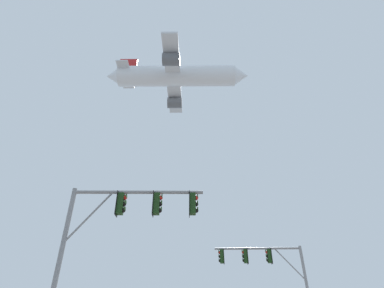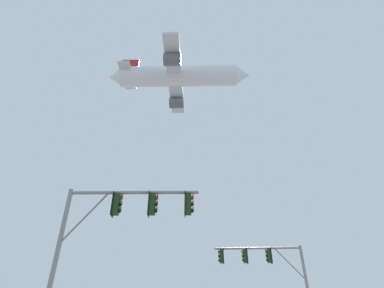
% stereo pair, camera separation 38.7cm
% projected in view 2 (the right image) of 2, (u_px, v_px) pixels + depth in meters
% --- Properties ---
extents(signal_pole_near, '(5.64, 0.71, 6.54)m').
position_uv_depth(signal_pole_near, '(116.00, 223.00, 12.42)').
color(signal_pole_near, gray).
rests_on(signal_pole_near, ground).
extents(signal_pole_far, '(6.16, 0.59, 6.41)m').
position_uv_depth(signal_pole_far, '(269.00, 268.00, 20.84)').
color(signal_pole_far, gray).
rests_on(signal_pole_far, ground).
extents(airplane, '(26.77, 20.68, 7.30)m').
position_uv_depth(airplane, '(178.00, 77.00, 57.01)').
color(airplane, white).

